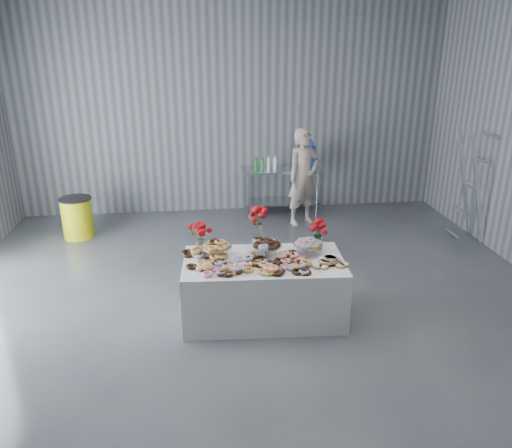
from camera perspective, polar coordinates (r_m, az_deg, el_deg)
The scene contains 17 objects.
ground at distance 5.95m, azimuth 0.75°, elevation -12.28°, with size 9.00×9.00×0.00m, color #393C41.
room_walls at distance 5.06m, azimuth -2.38°, elevation 13.92°, with size 8.04×9.04×4.02m.
display_table at distance 6.08m, azimuth 0.87°, elevation -7.39°, with size 1.90×1.00×0.75m, color silver.
prep_table at distance 9.55m, azimuth 2.90°, elevation 4.75°, with size 1.50×0.60×0.90m.
donut_mounds at distance 5.85m, azimuth 0.96°, elevation -3.98°, with size 1.80×0.80×0.09m, color gold, non-canonical shape.
cake_stand_left at distance 5.98m, azimuth -4.49°, elevation -2.48°, with size 0.36×0.36×0.17m.
cake_stand_mid at distance 5.99m, azimuth 1.26°, elevation -2.35°, with size 0.36×0.36×0.17m.
cake_stand_right at distance 6.06m, azimuth 5.98°, elevation -2.22°, with size 0.36×0.36×0.17m.
danish_pile at distance 5.86m, azimuth 8.36°, elevation -4.06°, with size 0.48×0.48×0.11m, color white, non-canonical shape.
bouquet_left at distance 6.02m, azimuth -6.42°, elevation -0.78°, with size 0.26×0.26×0.42m.
bouquet_right at distance 6.16m, azimuth 7.19°, elevation -0.30°, with size 0.26×0.26×0.42m.
bouquet_center at distance 6.08m, azimuth 0.18°, elevation 0.44°, with size 0.26×0.26×0.57m.
water_jug at distance 9.51m, azimuth 5.96°, elevation 7.90°, with size 0.28×0.28×0.55m.
drink_bottles at distance 9.30m, azimuth 1.09°, elevation 6.99°, with size 0.54×0.08×0.27m, color #268C33, non-canonical shape.
person at distance 8.99m, azimuth 5.42°, elevation 5.36°, with size 0.64×0.42×1.75m, color #CC8C93.
trash_barrel at distance 8.99m, azimuth -19.76°, elevation 0.69°, with size 0.54×0.54×0.70m.
stepladder at distance 8.89m, azimuth 23.31°, elevation 4.03°, with size 0.24×0.48×1.89m, color silver, non-canonical shape.
Camera 1 is at (-0.67, -4.94, 3.23)m, focal length 35.00 mm.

